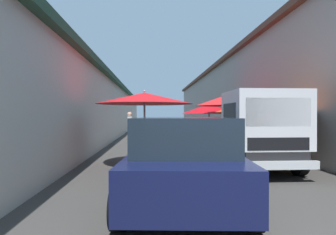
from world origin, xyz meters
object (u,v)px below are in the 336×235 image
object	(u,v)px
fruit_stall_near_left	(145,107)
vendor_by_crates	(130,126)
fruit_stall_mid_lane	(210,113)
hatchback_car	(183,159)
plastic_stool	(170,162)
fruit_stall_near_right	(264,109)
delivery_truck	(254,132)
fruit_stall_far_left	(226,107)

from	to	relation	value
fruit_stall_near_left	vendor_by_crates	size ratio (longest dim) A/B	1.69
fruit_stall_mid_lane	fruit_stall_near_left	bearing A→B (deg)	151.68
hatchback_car	plastic_stool	world-z (taller)	hatchback_car
fruit_stall_mid_lane	plastic_stool	world-z (taller)	fruit_stall_mid_lane
fruit_stall_near_right	delivery_truck	size ratio (longest dim) A/B	0.58
hatchback_car	vendor_by_crates	bearing A→B (deg)	10.09
plastic_stool	delivery_truck	bearing A→B (deg)	-77.03
vendor_by_crates	plastic_stool	size ratio (longest dim) A/B	3.78
delivery_truck	vendor_by_crates	bearing A→B (deg)	30.68
fruit_stall_near_left	plastic_stool	bearing A→B (deg)	-152.86
fruit_stall_far_left	vendor_by_crates	xyz separation A→B (m)	(2.49, 4.07, -0.87)
vendor_by_crates	fruit_stall_far_left	bearing A→B (deg)	-121.44
fruit_stall_near_right	vendor_by_crates	xyz separation A→B (m)	(5.56, 4.45, -0.73)
fruit_stall_near_left	plastic_stool	world-z (taller)	fruit_stall_near_left
fruit_stall_near_left	delivery_truck	distance (m)	3.12
plastic_stool	vendor_by_crates	bearing A→B (deg)	12.37
fruit_stall_near_left	plastic_stool	size ratio (longest dim) A/B	6.39
fruit_stall_mid_lane	vendor_by_crates	size ratio (longest dim) A/B	1.64
fruit_stall_mid_lane	delivery_truck	xyz separation A→B (m)	(-6.34, 0.06, -0.56)
fruit_stall_far_left	delivery_truck	world-z (taller)	fruit_stall_far_left
fruit_stall_mid_lane	fruit_stall_near_left	world-z (taller)	fruit_stall_near_left
fruit_stall_near_left	fruit_stall_mid_lane	bearing A→B (deg)	-28.32
fruit_stall_far_left	plastic_stool	distance (m)	5.38
hatchback_car	plastic_stool	size ratio (longest dim) A/B	9.26
fruit_stall_near_left	hatchback_car	size ratio (longest dim) A/B	0.69
fruit_stall_far_left	vendor_by_crates	world-z (taller)	fruit_stall_far_left
fruit_stall_mid_lane	fruit_stall_near_right	world-z (taller)	fruit_stall_near_right
fruit_stall_far_left	vendor_by_crates	bearing A→B (deg)	58.56
fruit_stall_far_left	plastic_stool	xyz separation A→B (m)	(-4.50, 2.54, -1.49)
fruit_stall_near_right	plastic_stool	xyz separation A→B (m)	(-1.43, 2.92, -1.35)
fruit_stall_mid_lane	vendor_by_crates	world-z (taller)	fruit_stall_mid_lane
hatchback_car	delivery_truck	xyz separation A→B (m)	(2.65, -2.21, 0.30)
fruit_stall_far_left	fruit_stall_near_left	bearing A→B (deg)	135.26
fruit_stall_far_left	fruit_stall_mid_lane	bearing A→B (deg)	4.30
fruit_stall_near_left	hatchback_car	distance (m)	3.62
fruit_stall_near_left	fruit_stall_near_right	xyz separation A→B (m)	(0.16, -3.57, -0.04)
hatchback_car	delivery_truck	world-z (taller)	delivery_truck
fruit_stall_mid_lane	fruit_stall_far_left	distance (m)	2.39
hatchback_car	vendor_by_crates	size ratio (longest dim) A/B	2.45
plastic_stool	fruit_stall_mid_lane	bearing A→B (deg)	-18.95
fruit_stall_near_right	fruit_stall_mid_lane	bearing A→B (deg)	5.84
hatchback_car	vendor_by_crates	distance (m)	9.26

